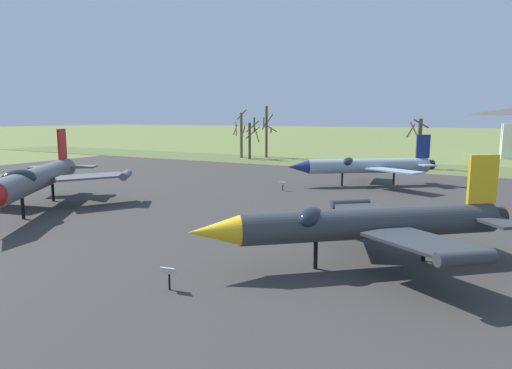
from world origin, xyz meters
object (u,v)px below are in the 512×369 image
jet_fighter_rear_left (36,178)px  jet_fighter_front_right (365,165)px  info_placard_front_left (169,275)px  info_placard_front_right (283,185)px  jet_fighter_front_left (363,223)px

jet_fighter_rear_left → jet_fighter_front_right: bearing=52.1°
info_placard_front_left → info_placard_front_right: size_ratio=1.13×
jet_fighter_front_left → info_placard_front_right: (-11.29, 16.07, -1.41)m
info_placard_front_left → jet_fighter_front_right: bearing=90.4°
jet_fighter_front_left → info_placard_front_right: size_ratio=14.57×
jet_fighter_front_left → info_placard_front_left: bearing=-132.4°
jet_fighter_front_left → jet_fighter_front_right: jet_fighter_front_right is taller
info_placard_front_left → info_placard_front_right: info_placard_front_left is taller
jet_fighter_front_left → info_placard_front_left: jet_fighter_front_left is taller
jet_fighter_front_left → info_placard_front_left: 8.37m
info_placard_front_left → info_placard_front_right: 22.89m
info_placard_front_left → jet_fighter_front_right: jet_fighter_front_right is taller
jet_fighter_front_right → jet_fighter_rear_left: jet_fighter_rear_left is taller
info_placard_front_right → jet_fighter_front_right: bearing=49.0°
info_placard_front_right → jet_fighter_rear_left: 19.37m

